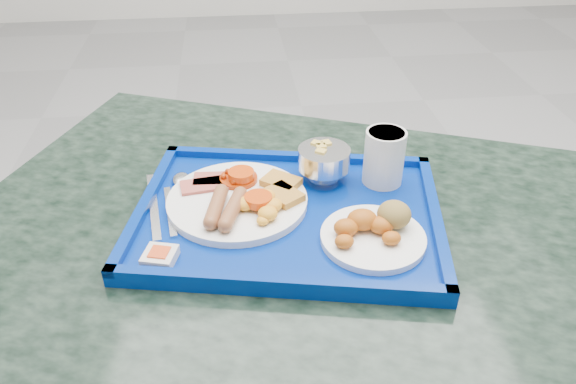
% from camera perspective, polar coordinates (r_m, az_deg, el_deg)
% --- Properties ---
extents(floor, '(6.00, 6.00, 0.00)m').
position_cam_1_polar(floor, '(1.90, 6.58, -8.53)').
color(floor, gray).
rests_on(floor, ground).
extents(table, '(1.37, 1.16, 0.73)m').
position_cam_1_polar(table, '(1.02, 2.82, -12.34)').
color(table, slate).
rests_on(table, floor).
extents(tray, '(0.54, 0.44, 0.03)m').
position_cam_1_polar(tray, '(0.90, 0.00, -2.44)').
color(tray, navy).
rests_on(tray, table).
extents(main_plate, '(0.23, 0.23, 0.04)m').
position_cam_1_polar(main_plate, '(0.91, -4.77, -0.69)').
color(main_plate, white).
rests_on(main_plate, tray).
extents(bread_plate, '(0.16, 0.16, 0.05)m').
position_cam_1_polar(bread_plate, '(0.85, 8.82, -3.81)').
color(bread_plate, white).
rests_on(bread_plate, tray).
extents(fruit_bowl, '(0.09, 0.09, 0.06)m').
position_cam_1_polar(fruit_bowl, '(0.96, 3.67, 3.34)').
color(fruit_bowl, silver).
rests_on(fruit_bowl, tray).
extents(juice_cup, '(0.07, 0.07, 0.10)m').
position_cam_1_polar(juice_cup, '(0.97, 9.75, 3.67)').
color(juice_cup, white).
rests_on(juice_cup, tray).
extents(spoon, '(0.05, 0.18, 0.01)m').
position_cam_1_polar(spoon, '(0.97, -11.10, 0.44)').
color(spoon, silver).
rests_on(spoon, tray).
extents(knife, '(0.04, 0.19, 0.00)m').
position_cam_1_polar(knife, '(0.94, -13.49, -1.36)').
color(knife, silver).
rests_on(knife, tray).
extents(jam_packet, '(0.05, 0.05, 0.02)m').
position_cam_1_polar(jam_packet, '(0.82, -12.88, -6.41)').
color(jam_packet, silver).
rests_on(jam_packet, tray).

